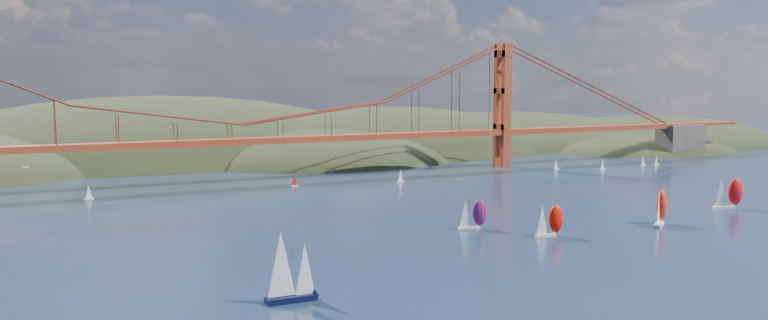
{
  "coord_description": "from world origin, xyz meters",
  "views": [
    {
      "loc": [
        -81.43,
        -95.31,
        37.76
      ],
      "look_at": [
        13.82,
        90.0,
        16.17
      ],
      "focal_mm": 35.0,
      "sensor_mm": 36.0,
      "label": 1
    }
  ],
  "objects_px": {
    "racer_1": "(660,207)",
    "racer_rwb": "(472,213)",
    "racer_2": "(728,192)",
    "racer_0": "(549,220)",
    "sloop_navy": "(288,267)"
  },
  "relations": [
    {
      "from": "sloop_navy",
      "to": "racer_rwb",
      "type": "height_order",
      "value": "sloop_navy"
    },
    {
      "from": "racer_0",
      "to": "racer_1",
      "type": "height_order",
      "value": "racer_1"
    },
    {
      "from": "sloop_navy",
      "to": "racer_0",
      "type": "height_order",
      "value": "sloop_navy"
    },
    {
      "from": "racer_1",
      "to": "racer_2",
      "type": "height_order",
      "value": "racer_1"
    },
    {
      "from": "racer_0",
      "to": "racer_2",
      "type": "xyz_separation_m",
      "value": [
        74.66,
        7.87,
        0.81
      ]
    },
    {
      "from": "racer_1",
      "to": "racer_2",
      "type": "relative_size",
      "value": 1.01
    },
    {
      "from": "racer_1",
      "to": "racer_rwb",
      "type": "xyz_separation_m",
      "value": [
        -47.37,
        18.28,
        -0.84
      ]
    },
    {
      "from": "racer_2",
      "to": "racer_1",
      "type": "bearing_deg",
      "value": -146.57
    },
    {
      "from": "racer_1",
      "to": "racer_rwb",
      "type": "height_order",
      "value": "racer_1"
    },
    {
      "from": "racer_0",
      "to": "racer_1",
      "type": "bearing_deg",
      "value": 2.55
    },
    {
      "from": "racer_1",
      "to": "racer_rwb",
      "type": "relative_size",
      "value": 1.2
    },
    {
      "from": "sloop_navy",
      "to": "racer_0",
      "type": "xyz_separation_m",
      "value": [
        75.85,
        22.94,
        -1.98
      ]
    },
    {
      "from": "sloop_navy",
      "to": "racer_2",
      "type": "relative_size",
      "value": 1.32
    },
    {
      "from": "sloop_navy",
      "to": "racer_2",
      "type": "distance_m",
      "value": 153.63
    },
    {
      "from": "sloop_navy",
      "to": "racer_rwb",
      "type": "bearing_deg",
      "value": 33.0
    }
  ]
}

